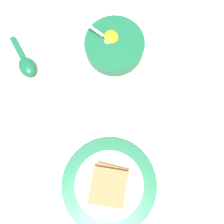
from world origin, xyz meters
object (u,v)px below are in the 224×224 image
egg_bowl (114,45)px  soup_spoon (26,64)px  toast_sandwich (109,185)px  toast_plate (109,185)px

egg_bowl → soup_spoon: size_ratio=1.20×
toast_sandwich → toast_plate: bearing=108.7°
egg_bowl → soup_spoon: (0.22, -0.09, -0.01)m
soup_spoon → toast_sandwich: bearing=91.0°
egg_bowl → toast_plate: 0.35m
toast_sandwich → soup_spoon: size_ratio=0.93×
egg_bowl → toast_plate: size_ratio=0.69×
toast_plate → toast_sandwich: bearing=-71.3°
toast_plate → soup_spoon: size_ratio=1.74×
egg_bowl → toast_plate: bearing=53.3°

